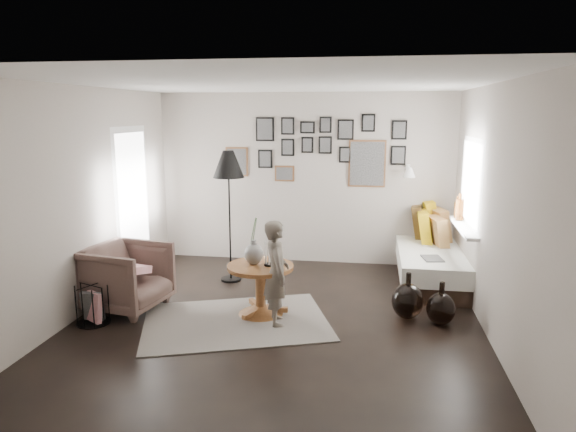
% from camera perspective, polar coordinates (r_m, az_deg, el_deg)
% --- Properties ---
extents(ground, '(4.80, 4.80, 0.00)m').
position_cam_1_polar(ground, '(5.91, -1.26, -11.46)').
color(ground, black).
rests_on(ground, ground).
extents(wall_back, '(4.50, 0.00, 4.50)m').
position_cam_1_polar(wall_back, '(7.88, 1.79, 4.14)').
color(wall_back, '#AA9F94').
rests_on(wall_back, ground).
extents(wall_front, '(4.50, 0.00, 4.50)m').
position_cam_1_polar(wall_front, '(3.27, -8.84, -6.48)').
color(wall_front, '#AA9F94').
rests_on(wall_front, ground).
extents(wall_left, '(0.00, 4.80, 4.80)m').
position_cam_1_polar(wall_left, '(6.33, -21.79, 1.53)').
color(wall_left, '#AA9F94').
rests_on(wall_left, ground).
extents(wall_right, '(0.00, 4.80, 4.80)m').
position_cam_1_polar(wall_right, '(5.60, 21.98, 0.31)').
color(wall_right, '#AA9F94').
rests_on(wall_right, ground).
extents(ceiling, '(4.80, 4.80, 0.00)m').
position_cam_1_polar(ceiling, '(5.46, -1.38, 14.59)').
color(ceiling, white).
rests_on(ceiling, wall_back).
extents(door_left, '(0.00, 2.14, 2.14)m').
position_cam_1_polar(door_left, '(7.41, -16.87, 1.22)').
color(door_left, white).
rests_on(door_left, wall_left).
extents(window_right, '(0.15, 1.32, 1.30)m').
position_cam_1_polar(window_right, '(6.94, 18.73, -0.54)').
color(window_right, white).
rests_on(window_right, wall_right).
extents(gallery_wall, '(2.74, 0.03, 1.08)m').
position_cam_1_polar(gallery_wall, '(7.79, 3.91, 7.31)').
color(gallery_wall, brown).
rests_on(gallery_wall, wall_back).
extents(wall_sconce, '(0.18, 0.36, 0.16)m').
position_cam_1_polar(wall_sconce, '(7.56, 13.31, 4.77)').
color(wall_sconce, white).
rests_on(wall_sconce, wall_back).
extents(rug, '(2.37, 2.00, 0.01)m').
position_cam_1_polar(rug, '(5.88, -5.81, -11.57)').
color(rug, '#B8AEA2').
rests_on(rug, ground).
extents(pedestal_table, '(0.76, 0.76, 0.60)m').
position_cam_1_polar(pedestal_table, '(5.97, -3.06, -8.40)').
color(pedestal_table, brown).
rests_on(pedestal_table, ground).
extents(vase, '(0.22, 0.22, 0.54)m').
position_cam_1_polar(vase, '(5.86, -3.84, -3.81)').
color(vase, black).
rests_on(vase, pedestal_table).
extents(candles, '(0.13, 0.13, 0.28)m').
position_cam_1_polar(candles, '(5.81, -2.05, -4.22)').
color(candles, black).
rests_on(candles, pedestal_table).
extents(daybed, '(0.91, 2.14, 1.02)m').
position_cam_1_polar(daybed, '(7.47, 15.52, -4.36)').
color(daybed, black).
rests_on(daybed, ground).
extents(magazine_on_daybed, '(0.28, 0.35, 0.02)m').
position_cam_1_polar(magazine_on_daybed, '(6.80, 15.76, -4.56)').
color(magazine_on_daybed, black).
rests_on(magazine_on_daybed, daybed).
extents(armchair, '(1.00, 0.98, 0.78)m').
position_cam_1_polar(armchair, '(6.39, -17.47, -6.50)').
color(armchair, brown).
rests_on(armchair, ground).
extents(armchair_cushion, '(0.42, 0.43, 0.16)m').
position_cam_1_polar(armchair_cushion, '(6.39, -17.08, -5.63)').
color(armchair_cushion, silver).
rests_on(armchair_cushion, armchair).
extents(floor_lamp, '(0.42, 0.42, 1.80)m').
position_cam_1_polar(floor_lamp, '(6.93, -6.63, 5.19)').
color(floor_lamp, black).
rests_on(floor_lamp, ground).
extents(magazine_basket, '(0.46, 0.46, 0.44)m').
position_cam_1_polar(magazine_basket, '(6.14, -20.90, -9.18)').
color(magazine_basket, black).
rests_on(magazine_basket, ground).
extents(demijohn_large, '(0.36, 0.36, 0.54)m').
position_cam_1_polar(demijohn_large, '(6.03, 13.14, -9.17)').
color(demijohn_large, black).
rests_on(demijohn_large, ground).
extents(demijohn_small, '(0.32, 0.32, 0.49)m').
position_cam_1_polar(demijohn_small, '(5.97, 16.61, -9.83)').
color(demijohn_small, black).
rests_on(demijohn_small, ground).
extents(child, '(0.40, 0.49, 1.17)m').
position_cam_1_polar(child, '(5.62, -1.28, -6.35)').
color(child, '#5A5147').
rests_on(child, ground).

